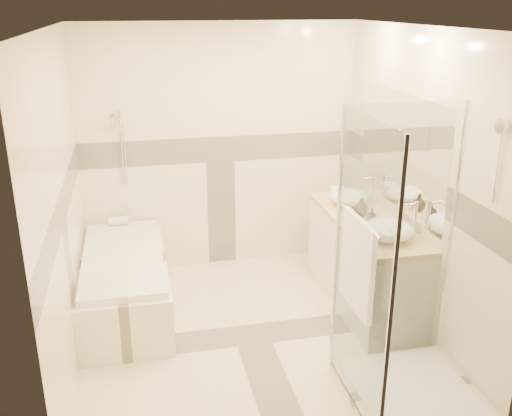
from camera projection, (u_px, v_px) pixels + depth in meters
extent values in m
cube|color=beige|center=(251.00, 335.00, 4.85)|extent=(2.80, 3.00, 0.01)
cube|color=white|center=(250.00, 26.00, 4.00)|extent=(2.80, 3.00, 0.01)
cube|color=beige|center=(220.00, 149.00, 5.81)|extent=(2.80, 0.01, 2.50)
cube|color=beige|center=(308.00, 284.00, 3.04)|extent=(2.80, 0.01, 2.50)
cube|color=beige|center=(61.00, 209.00, 4.14)|extent=(0.01, 3.00, 2.50)
cube|color=beige|center=(416.00, 184.00, 4.71)|extent=(0.01, 3.00, 2.50)
cube|color=white|center=(400.00, 152.00, 4.91)|extent=(0.01, 1.60, 1.00)
cylinder|color=silver|center=(121.00, 145.00, 5.54)|extent=(0.02, 0.02, 0.70)
cube|color=beige|center=(125.00, 285.00, 5.16)|extent=(0.75, 1.70, 0.50)
cube|color=white|center=(123.00, 257.00, 5.06)|extent=(0.69, 1.60, 0.06)
ellipsoid|color=white|center=(123.00, 262.00, 5.08)|extent=(0.56, 1.40, 0.16)
cube|color=white|center=(364.00, 265.00, 5.22)|extent=(0.55, 1.60, 0.80)
cylinder|color=silver|center=(351.00, 272.00, 4.74)|extent=(0.01, 0.24, 0.01)
cylinder|color=silver|center=(321.00, 236.00, 5.47)|extent=(0.01, 0.24, 0.01)
cube|color=#E0BE76|center=(367.00, 221.00, 5.07)|extent=(0.57, 1.62, 0.05)
cube|color=beige|center=(411.00, 393.00, 4.07)|extent=(0.90, 0.90, 0.08)
cube|color=white|center=(412.00, 388.00, 4.05)|extent=(0.80, 0.80, 0.01)
cube|color=white|center=(362.00, 273.00, 3.63)|extent=(0.01, 0.90, 2.00)
cube|color=white|center=(396.00, 240.00, 4.13)|extent=(0.90, 0.01, 2.00)
cylinder|color=silver|center=(391.00, 308.00, 3.22)|extent=(0.03, 0.03, 2.00)
cylinder|color=silver|center=(337.00, 245.00, 4.05)|extent=(0.03, 0.03, 2.00)
cylinder|color=silver|center=(451.00, 235.00, 4.23)|extent=(0.03, 0.03, 2.00)
cylinder|color=silver|center=(502.00, 126.00, 3.50)|extent=(0.03, 0.10, 0.10)
cylinder|color=silver|center=(360.00, 221.00, 3.50)|extent=(0.02, 0.60, 0.02)
cube|color=white|center=(357.00, 265.00, 3.61)|extent=(0.04, 0.48, 0.62)
ellipsoid|color=white|center=(349.00, 197.00, 5.41)|extent=(0.36, 0.36, 0.14)
ellipsoid|color=white|center=(388.00, 230.00, 4.61)|extent=(0.41, 0.41, 0.17)
cylinder|color=silver|center=(372.00, 189.00, 5.43)|extent=(0.03, 0.03, 0.27)
cylinder|color=silver|center=(368.00, 178.00, 5.38)|extent=(0.10, 0.02, 0.02)
cylinder|color=silver|center=(415.00, 219.00, 4.63)|extent=(0.03, 0.03, 0.31)
cylinder|color=silver|center=(410.00, 205.00, 4.57)|extent=(0.11, 0.03, 0.03)
imported|color=black|center=(372.00, 216.00, 4.92)|extent=(0.07, 0.07, 0.14)
imported|color=black|center=(361.00, 207.00, 5.13)|extent=(0.15, 0.15, 0.16)
cube|color=white|center=(339.00, 192.00, 5.67)|extent=(0.18, 0.25, 0.07)
cylinder|color=white|center=(118.00, 221.00, 5.70)|extent=(0.19, 0.09, 0.09)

